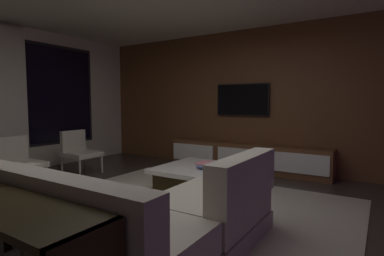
# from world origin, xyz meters

# --- Properties ---
(floor) EXTENTS (9.20, 9.20, 0.00)m
(floor) POSITION_xyz_m (0.00, 0.00, 0.00)
(floor) COLOR #332B26
(media_wall) EXTENTS (0.12, 7.80, 2.70)m
(media_wall) POSITION_xyz_m (3.06, 0.00, 1.35)
(media_wall) COLOR brown
(media_wall) RESTS_ON floor
(area_rug) EXTENTS (3.20, 3.80, 0.01)m
(area_rug) POSITION_xyz_m (0.35, -0.10, 0.01)
(area_rug) COLOR #ADA391
(area_rug) RESTS_ON floor
(sectional_couch) EXTENTS (1.98, 2.50, 0.82)m
(sectional_couch) POSITION_xyz_m (-0.84, -0.15, 0.29)
(sectional_couch) COLOR #A49C8C
(sectional_couch) RESTS_ON floor
(coffee_table) EXTENTS (1.16, 1.16, 0.36)m
(coffee_table) POSITION_xyz_m (1.16, 0.12, 0.19)
(coffee_table) COLOR black
(coffee_table) RESTS_ON floor
(book_stack_on_coffee_table) EXTENTS (0.25, 0.23, 0.09)m
(book_stack_on_coffee_table) POSITION_xyz_m (1.08, -0.02, 0.41)
(book_stack_on_coffee_table) COLOR slate
(book_stack_on_coffee_table) RESTS_ON coffee_table
(accent_chair_near_window) EXTENTS (0.54, 0.56, 0.78)m
(accent_chair_near_window) POSITION_xyz_m (0.94, 2.59, 0.43)
(accent_chair_near_window) COLOR #B2ADA0
(accent_chair_near_window) RESTS_ON floor
(accent_chair_by_curtain) EXTENTS (0.57, 0.59, 0.78)m
(accent_chair_by_curtain) POSITION_xyz_m (-0.19, 2.52, 0.43)
(accent_chair_by_curtain) COLOR #B2ADA0
(accent_chair_by_curtain) RESTS_ON floor
(media_console) EXTENTS (0.46, 3.10, 0.52)m
(media_console) POSITION_xyz_m (2.77, 0.05, 0.25)
(media_console) COLOR brown
(media_console) RESTS_ON floor
(mounted_tv) EXTENTS (0.05, 1.07, 0.62)m
(mounted_tv) POSITION_xyz_m (2.95, 0.25, 1.35)
(mounted_tv) COLOR black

